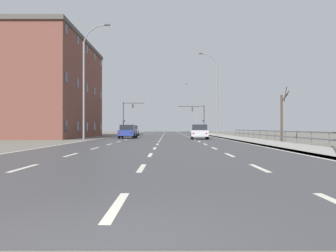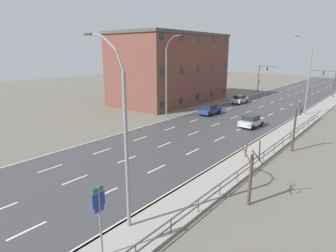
% 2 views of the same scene
% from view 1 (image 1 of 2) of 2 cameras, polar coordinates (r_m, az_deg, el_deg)
% --- Properties ---
extents(ground_plane, '(160.00, 160.00, 0.12)m').
position_cam_1_polar(ground_plane, '(51.72, -0.95, -1.71)').
color(ground_plane, '#666056').
extents(road_asphalt_strip, '(14.00, 120.00, 0.03)m').
position_cam_1_polar(road_asphalt_strip, '(63.71, -0.79, -1.38)').
color(road_asphalt_strip, '#3D3D3F').
rests_on(road_asphalt_strip, ground).
extents(sidewalk_right, '(3.00, 120.00, 0.12)m').
position_cam_1_polar(sidewalk_right, '(64.17, 6.76, -1.32)').
color(sidewalk_right, gray).
rests_on(sidewalk_right, ground).
extents(guardrail, '(0.07, 39.78, 1.00)m').
position_cam_1_polar(guardrail, '(31.57, 16.61, -1.20)').
color(guardrail, '#515459').
rests_on(guardrail, ground).
extents(street_lamp_foreground, '(2.86, 0.24, 10.42)m').
position_cam_1_polar(street_lamp_foreground, '(16.66, 23.96, 13.08)').
color(street_lamp_foreground, slate).
rests_on(street_lamp_foreground, ground).
extents(street_lamp_midground, '(2.62, 0.24, 11.68)m').
position_cam_1_polar(street_lamp_midground, '(52.56, 7.22, 4.61)').
color(street_lamp_midground, slate).
rests_on(street_lamp_midground, ground).
extents(street_lamp_distant, '(2.85, 0.24, 11.79)m').
position_cam_1_polar(street_lamp_distant, '(89.46, 4.18, 2.60)').
color(street_lamp_distant, slate).
rests_on(street_lamp_distant, ground).
extents(street_lamp_left_bank, '(2.71, 0.24, 11.58)m').
position_cam_1_polar(street_lamp_left_bank, '(38.24, -12.57, 6.37)').
color(street_lamp_left_bank, slate).
rests_on(street_lamp_left_bank, ground).
extents(traffic_signal_right, '(5.28, 0.36, 5.72)m').
position_cam_1_polar(traffic_signal_right, '(73.83, 4.67, 1.72)').
color(traffic_signal_right, '#38383A').
rests_on(traffic_signal_right, ground).
extents(traffic_signal_left, '(4.21, 0.36, 6.29)m').
position_cam_1_polar(traffic_signal_left, '(72.95, -6.38, 1.93)').
color(traffic_signal_left, '#38383A').
rests_on(traffic_signal_left, ground).
extents(car_near_right, '(2.02, 4.19, 1.57)m').
position_cam_1_polar(car_near_right, '(39.96, 4.74, -0.88)').
color(car_near_right, '#B7B7BC').
rests_on(car_near_right, ground).
extents(car_far_left, '(1.95, 4.16, 1.57)m').
position_cam_1_polar(car_far_left, '(55.36, -5.56, -0.72)').
color(car_far_left, '#B7B7BC').
rests_on(car_far_left, ground).
extents(car_mid_centre, '(1.91, 4.14, 1.57)m').
position_cam_1_polar(car_mid_centre, '(43.27, -6.23, -0.84)').
color(car_mid_centre, navy).
rests_on(car_mid_centre, ground).
extents(brick_building, '(12.30, 22.93, 12.67)m').
position_cam_1_polar(brick_building, '(51.89, -18.91, 5.40)').
color(brick_building, brown).
rests_on(brick_building, ground).
extents(bare_tree_mid, '(0.72, 1.02, 4.89)m').
position_cam_1_polar(bare_tree_mid, '(35.02, 16.92, 1.47)').
color(bare_tree_mid, '#423328').
rests_on(bare_tree_mid, ground).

